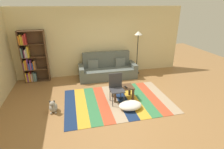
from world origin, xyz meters
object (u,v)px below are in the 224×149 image
coffee_table (123,89)px  folding_chair (116,86)px  bookshelf (31,59)px  standing_lamp (138,39)px  dog (53,107)px  pouf (130,105)px  couch (107,69)px  tv_remote (126,87)px

coffee_table → folding_chair: 0.34m
bookshelf → standing_lamp: (4.11, -0.12, 0.59)m
dog → folding_chair: (1.83, 0.13, 0.37)m
coffee_table → pouf: (0.05, -0.61, -0.21)m
bookshelf → coffee_table: size_ratio=2.97×
coffee_table → pouf: coffee_table is taller
bookshelf → folding_chair: bookshelf is taller
bookshelf → coffee_table: bookshelf is taller
bookshelf → pouf: (2.95, -2.70, -0.78)m
coffee_table → pouf: size_ratio=0.99×
couch → pouf: size_ratio=3.44×
tv_remote → couch: bearing=83.0°
coffee_table → standing_lamp: 2.59m
standing_lamp → pouf: bearing=-114.2°
bookshelf → tv_remote: (2.99, -2.15, -0.47)m
pouf → folding_chair: folding_chair is taller
coffee_table → tv_remote: 0.14m
couch → pouf: bearing=-86.6°
coffee_table → dog: coffee_table is taller
couch → pouf: 2.43m
pouf → standing_lamp: 3.14m
couch → standing_lamp: size_ratio=1.27×
coffee_table → standing_lamp: standing_lamp is taller
dog → standing_lamp: 4.17m
couch → tv_remote: bearing=-84.5°
couch → bookshelf: bookshelf is taller
folding_chair → couch: bearing=110.8°
coffee_table → standing_lamp: size_ratio=0.37×
couch → bookshelf: 2.87m
couch → dog: bearing=-133.7°
couch → folding_chair: size_ratio=2.51×
couch → bookshelf: bearing=174.3°
dog → folding_chair: size_ratio=0.44×
bookshelf → folding_chair: size_ratio=2.14×
couch → bookshelf: size_ratio=1.17×
dog → folding_chair: 1.87m
tv_remote → bookshelf: bearing=131.8°
couch → coffee_table: couch is taller
folding_chair → coffee_table: bearing=52.4°
couch → coffee_table: size_ratio=3.49×
couch → tv_remote: couch is taller
bookshelf → tv_remote: bookshelf is taller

